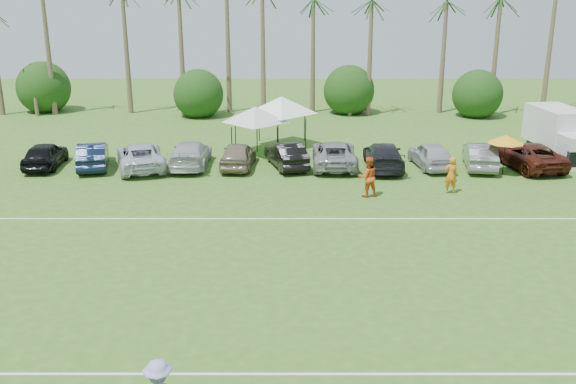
{
  "coord_description": "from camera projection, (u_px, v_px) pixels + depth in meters",
  "views": [
    {
      "loc": [
        1.09,
        -12.69,
        9.74
      ],
      "look_at": [
        1.08,
        12.88,
        1.6
      ],
      "focal_mm": 40.0,
      "sensor_mm": 36.0,
      "label": 1
    }
  ],
  "objects": [
    {
      "name": "field_lines",
      "position": [
        258.0,
        277.0,
        22.67
      ],
      "size": [
        80.0,
        12.1,
        0.01
      ],
      "color": "white",
      "rests_on": "ground"
    },
    {
      "name": "palm_tree_1",
      "position": [
        51.0,
        7.0,
        48.73
      ],
      "size": [
        2.4,
        2.4,
        9.9
      ],
      "color": "brown",
      "rests_on": "ground"
    },
    {
      "name": "palm_tree_4",
      "position": [
        222.0,
        19.0,
        48.99
      ],
      "size": [
        2.4,
        2.4,
        8.9
      ],
      "color": "brown",
      "rests_on": "ground"
    },
    {
      "name": "palm_tree_5",
      "position": [
        274.0,
        7.0,
        48.73
      ],
      "size": [
        2.4,
        2.4,
        9.9
      ],
      "color": "brown",
      "rests_on": "ground"
    },
    {
      "name": "palm_tree_8",
      "position": [
        444.0,
        19.0,
        48.98
      ],
      "size": [
        2.4,
        2.4,
        8.9
      ],
      "color": "brown",
      "rests_on": "ground"
    },
    {
      "name": "palm_tree_9",
      "position": [
        510.0,
        7.0,
        48.72
      ],
      "size": [
        2.4,
        2.4,
        9.9
      ],
      "color": "brown",
      "rests_on": "ground"
    },
    {
      "name": "bush_tree_0",
      "position": [
        39.0,
        92.0,
        51.67
      ],
      "size": [
        4.0,
        4.0,
        4.0
      ],
      "color": "brown",
      "rests_on": "ground"
    },
    {
      "name": "bush_tree_1",
      "position": [
        200.0,
        92.0,
        51.67
      ],
      "size": [
        4.0,
        4.0,
        4.0
      ],
      "color": "brown",
      "rests_on": "ground"
    },
    {
      "name": "bush_tree_2",
      "position": [
        349.0,
        92.0,
        51.66
      ],
      "size": [
        4.0,
        4.0,
        4.0
      ],
      "color": "brown",
      "rests_on": "ground"
    },
    {
      "name": "bush_tree_3",
      "position": [
        473.0,
        92.0,
        51.66
      ],
      "size": [
        4.0,
        4.0,
        4.0
      ],
      "color": "brown",
      "rests_on": "ground"
    },
    {
      "name": "sideline_player_a",
      "position": [
        451.0,
        175.0,
        31.68
      ],
      "size": [
        0.71,
        0.5,
        1.85
      ],
      "primitive_type": "imported",
      "rotation": [
        0.0,
        0.0,
        3.23
      ],
      "color": "orange",
      "rests_on": "ground"
    },
    {
      "name": "sideline_player_b",
      "position": [
        368.0,
        177.0,
        31.14
      ],
      "size": [
        1.14,
        0.99,
        2.0
      ],
      "primitive_type": "imported",
      "rotation": [
        0.0,
        0.0,
        3.41
      ],
      "color": "#D55217",
      "rests_on": "ground"
    },
    {
      "name": "box_truck",
      "position": [
        561.0,
        132.0,
        38.1
      ],
      "size": [
        2.75,
        5.87,
        2.92
      ],
      "rotation": [
        0.0,
        0.0,
        0.11
      ],
      "color": "silver",
      "rests_on": "ground"
    },
    {
      "name": "canopy_tent_left",
      "position": [
        255.0,
        107.0,
        38.78
      ],
      "size": [
        4.2,
        4.2,
        3.4
      ],
      "color": "black",
      "rests_on": "ground"
    },
    {
      "name": "canopy_tent_right",
      "position": [
        281.0,
        97.0,
        40.46
      ],
      "size": [
        4.64,
        4.64,
        3.76
      ],
      "color": "black",
      "rests_on": "ground"
    },
    {
      "name": "market_umbrella",
      "position": [
        506.0,
        139.0,
        34.57
      ],
      "size": [
        1.98,
        1.98,
        2.2
      ],
      "color": "black",
      "rests_on": "ground"
    },
    {
      "name": "parked_car_0",
      "position": [
        45.0,
        155.0,
        36.34
      ],
      "size": [
        1.97,
        4.39,
        1.46
      ],
      "primitive_type": "imported",
      "rotation": [
        0.0,
        0.0,
        3.2
      ],
      "color": "black",
      "rests_on": "ground"
    },
    {
      "name": "parked_car_1",
      "position": [
        93.0,
        155.0,
        36.24
      ],
      "size": [
        2.51,
        4.68,
        1.46
      ],
      "primitive_type": "imported",
      "rotation": [
        0.0,
        0.0,
        3.37
      ],
      "color": "black",
      "rests_on": "ground"
    },
    {
      "name": "parked_car_2",
      "position": [
        140.0,
        156.0,
        36.07
      ],
      "size": [
        3.83,
        5.74,
        1.46
      ],
      "primitive_type": "imported",
      "rotation": [
        0.0,
        0.0,
        3.43
      ],
      "color": "silver",
      "rests_on": "ground"
    },
    {
      "name": "parked_car_3",
      "position": [
        190.0,
        154.0,
        36.51
      ],
      "size": [
        2.09,
        5.06,
        1.46
      ],
      "primitive_type": "imported",
      "rotation": [
        0.0,
        0.0,
        3.15
      ],
      "color": "#BBBAC0",
      "rests_on": "ground"
    },
    {
      "name": "parked_car_4",
      "position": [
        238.0,
        155.0,
        36.32
      ],
      "size": [
        2.0,
        4.4,
        1.46
      ],
      "primitive_type": "imported",
      "rotation": [
        0.0,
        0.0,
        3.08
      ],
      "color": "#83755B",
      "rests_on": "ground"
    },
    {
      "name": "parked_car_5",
      "position": [
        286.0,
        154.0,
        36.42
      ],
      "size": [
        2.69,
        4.7,
        1.46
      ],
      "primitive_type": "imported",
      "rotation": [
        0.0,
        0.0,
        3.42
      ],
      "color": "black",
      "rests_on": "ground"
    },
    {
      "name": "parked_car_6",
      "position": [
        334.0,
        154.0,
        36.5
      ],
      "size": [
        2.57,
        5.33,
        1.46
      ],
      "primitive_type": "imported",
      "rotation": [
        0.0,
        0.0,
        3.12
      ],
      "color": "gray",
      "rests_on": "ground"
    },
    {
      "name": "parked_car_7",
      "position": [
        383.0,
        156.0,
        36.11
      ],
      "size": [
        2.27,
        5.13,
        1.46
      ],
      "primitive_type": "imported",
      "rotation": [
        0.0,
        0.0,
        3.1
      ],
      "color": "black",
      "rests_on": "ground"
    },
    {
      "name": "parked_car_8",
      "position": [
        431.0,
        155.0,
        36.34
      ],
      "size": [
        2.19,
        4.46,
        1.46
      ],
      "primitive_type": "imported",
      "rotation": [
        0.0,
        0.0,
        3.25
      ],
      "color": "#B1B2B7",
      "rests_on": "ground"
    },
    {
      "name": "parked_car_9",
      "position": [
        480.0,
        155.0,
        36.22
      ],
      "size": [
        2.23,
        4.63,
        1.46
      ],
      "primitive_type": "imported",
      "rotation": [
        0.0,
        0.0,
        2.98
      ],
      "color": "slate",
      "rests_on": "ground"
    },
    {
      "name": "parked_car_10",
      "position": [
        528.0,
        155.0,
        36.24
      ],
      "size": [
        3.32,
        5.61,
        1.46
      ],
      "primitive_type": "imported",
      "rotation": [
        0.0,
        0.0,
        3.32
      ],
      "color": "#4B1B11",
      "rests_on": "ground"
    }
  ]
}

